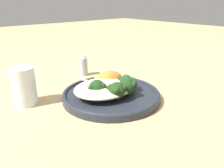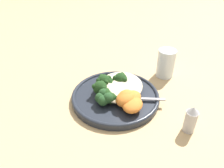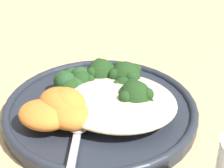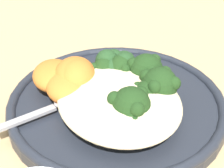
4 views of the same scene
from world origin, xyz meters
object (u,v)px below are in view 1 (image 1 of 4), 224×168
quinoa_mound (103,88)px  broccoli_stalk_5 (123,84)px  broccoli_stalk_0 (95,90)px  broccoli_stalk_2 (111,90)px  sweet_potato_chunk_2 (111,78)px  plate (112,94)px  broccoli_stalk_4 (124,87)px  sweet_potato_chunk_0 (109,76)px  kale_tuft (128,82)px  broccoli_stalk_1 (99,88)px  broccoli_stalk_3 (116,90)px  water_glass (24,86)px  sweet_potato_chunk_3 (104,79)px  sweet_potato_chunk_1 (110,78)px  salt_shaker (83,65)px  broccoli_stalk_6 (118,83)px  spoon (96,83)px

quinoa_mound → broccoli_stalk_5: bearing=-18.9°
broccoli_stalk_0 → broccoli_stalk_2: (0.03, -0.03, 0.00)m
quinoa_mound → sweet_potato_chunk_2: size_ratio=2.57×
plate → broccoli_stalk_4: 0.05m
sweet_potato_chunk_0 → kale_tuft: kale_tuft is taller
broccoli_stalk_0 → broccoli_stalk_1: (0.01, -0.00, 0.01)m
broccoli_stalk_2 → kale_tuft: (0.07, 0.00, 0.00)m
sweet_potato_chunk_2 → quinoa_mound: bearing=-147.8°
broccoli_stalk_3 → kale_tuft: 0.07m
broccoli_stalk_4 → water_glass: bearing=-134.2°
plate → broccoli_stalk_2: broccoli_stalk_2 is taller
broccoli_stalk_5 → plate: bearing=-152.0°
broccoli_stalk_1 → sweet_potato_chunk_3: bearing=-158.9°
sweet_potato_chunk_0 → sweet_potato_chunk_1: sweet_potato_chunk_1 is taller
broccoli_stalk_0 → salt_shaker: size_ratio=1.20×
broccoli_stalk_4 → sweet_potato_chunk_0: (0.04, 0.10, -0.01)m
broccoli_stalk_6 → sweet_potato_chunk_1: bearing=119.8°
plate → quinoa_mound: size_ratio=1.63×
broccoli_stalk_1 → broccoli_stalk_2: broccoli_stalk_1 is taller
sweet_potato_chunk_0 → plate: bearing=-124.8°
broccoli_stalk_2 → sweet_potato_chunk_1: 0.08m
broccoli_stalk_0 → sweet_potato_chunk_3: size_ratio=1.48×
plate → sweet_potato_chunk_0: bearing=55.2°
broccoli_stalk_4 → spoon: bearing=179.3°
broccoli_stalk_2 → plate: bearing=165.4°
sweet_potato_chunk_2 → kale_tuft: size_ratio=1.17×
sweet_potato_chunk_3 → broccoli_stalk_6: bearing=-77.2°
plate → salt_shaker: size_ratio=3.38×
quinoa_mound → broccoli_stalk_6: 0.06m
plate → quinoa_mound: (-0.03, 0.01, 0.02)m
broccoli_stalk_0 → sweet_potato_chunk_2: bearing=-169.6°
water_glass → broccoli_stalk_1: bearing=-38.2°
broccoli_stalk_0 → salt_shaker: 0.24m
sweet_potato_chunk_1 → water_glass: size_ratio=0.57×
water_glass → sweet_potato_chunk_3: bearing=-17.2°
plate → broccoli_stalk_2: size_ratio=3.54×
sweet_potato_chunk_0 → broccoli_stalk_6: bearing=-106.6°
quinoa_mound → plate: bearing=-11.3°
broccoli_stalk_0 → sweet_potato_chunk_3: (0.07, 0.05, 0.00)m
broccoli_stalk_0 → broccoli_stalk_5: broccoli_stalk_5 is taller
broccoli_stalk_5 → kale_tuft: kale_tuft is taller
sweet_potato_chunk_1 → broccoli_stalk_6: bearing=-86.8°
sweet_potato_chunk_2 → sweet_potato_chunk_3: bearing=140.5°
broccoli_stalk_3 → broccoli_stalk_6: broccoli_stalk_3 is taller
sweet_potato_chunk_0 → sweet_potato_chunk_1: bearing=-128.1°
plate → salt_shaker: 0.23m
broccoli_stalk_5 → water_glass: water_glass is taller
sweet_potato_chunk_1 → water_glass: water_glass is taller
broccoli_stalk_0 → salt_shaker: salt_shaker is taller
broccoli_stalk_1 → salt_shaker: salt_shaker is taller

